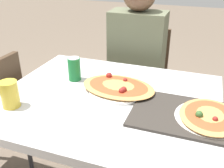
% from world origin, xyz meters
% --- Properties ---
extents(dining_table, '(1.02, 0.86, 0.74)m').
position_xyz_m(dining_table, '(0.00, 0.00, 0.66)').
color(dining_table, silver).
rests_on(dining_table, ground_plane).
extents(chair_far_seated, '(0.40, 0.40, 0.86)m').
position_xyz_m(chair_far_seated, '(-0.03, 0.76, 0.49)').
color(chair_far_seated, '#3F2D1E').
rests_on(chair_far_seated, ground_plane).
extents(person_seated, '(0.37, 0.24, 1.22)m').
position_xyz_m(person_seated, '(-0.03, 0.65, 0.72)').
color(person_seated, '#2D2D38').
rests_on(person_seated, ground_plane).
extents(pizza_main, '(0.40, 0.30, 0.05)m').
position_xyz_m(pizza_main, '(0.03, 0.07, 0.76)').
color(pizza_main, white).
rests_on(pizza_main, dining_table).
extents(soda_can, '(0.07, 0.07, 0.12)m').
position_xyz_m(soda_can, '(-0.23, 0.12, 0.80)').
color(soda_can, '#197233').
rests_on(soda_can, dining_table).
extents(drink_glass, '(0.08, 0.08, 0.12)m').
position_xyz_m(drink_glass, '(-0.37, -0.22, 0.80)').
color(drink_glass, gold).
rests_on(drink_glass, dining_table).
extents(serving_tray, '(0.44, 0.31, 0.01)m').
position_xyz_m(serving_tray, '(0.36, -0.05, 0.74)').
color(serving_tray, '#332D28').
rests_on(serving_tray, dining_table).
extents(pizza_second, '(0.28, 0.29, 0.05)m').
position_xyz_m(pizza_second, '(0.46, -0.05, 0.75)').
color(pizza_second, white).
rests_on(pizza_second, dining_table).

